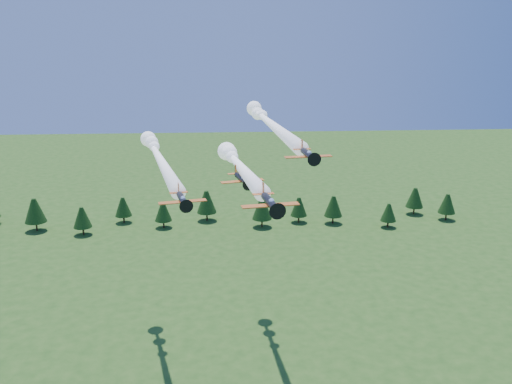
{
  "coord_description": "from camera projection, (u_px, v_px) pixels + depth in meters",
  "views": [
    {
      "loc": [
        -4.28,
        -86.81,
        69.04
      ],
      "look_at": [
        1.24,
        0.0,
        43.87
      ],
      "focal_mm": 40.0,
      "sensor_mm": 36.0,
      "label": 1
    }
  ],
  "objects": [
    {
      "name": "plane_left",
      "position": [
        159.0,
        157.0,
        119.42
      ],
      "size": [
        16.95,
        56.89,
        3.7
      ],
      "rotation": [
        0.0,
        0.0,
        0.22
      ],
      "color": "black",
      "rests_on": "ground"
    },
    {
      "name": "plane_right",
      "position": [
        269.0,
        123.0,
        122.6
      ],
      "size": [
        11.5,
        58.54,
        3.7
      ],
      "rotation": [
        0.0,
        0.0,
        0.11
      ],
      "color": "black",
      "rests_on": "ground"
    },
    {
      "name": "plane_lead",
      "position": [
        238.0,
        164.0,
        103.38
      ],
      "size": [
        11.91,
        42.81,
        3.7
      ],
      "rotation": [
        0.0,
        0.0,
        0.16
      ],
      "color": "black",
      "rests_on": "ground"
    },
    {
      "name": "plane_slot",
      "position": [
        242.0,
        179.0,
        98.37
      ],
      "size": [
        7.67,
        8.48,
        2.68
      ],
      "rotation": [
        0.0,
        0.0,
        0.25
      ],
      "color": "black",
      "rests_on": "ground"
    },
    {
      "name": "treeline",
      "position": [
        224.0,
        207.0,
        205.81
      ],
      "size": [
        173.08,
        21.5,
        11.76
      ],
      "color": "#382314",
      "rests_on": "ground"
    }
  ]
}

